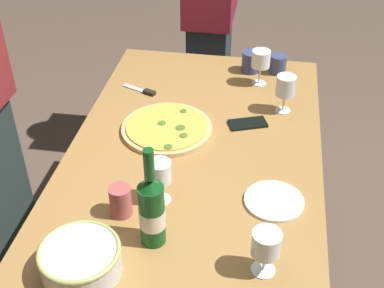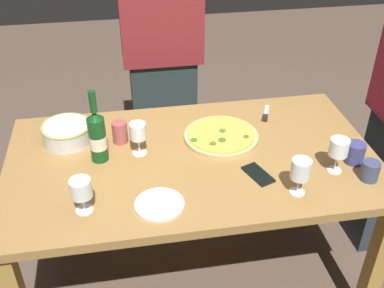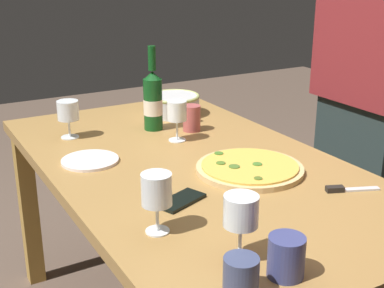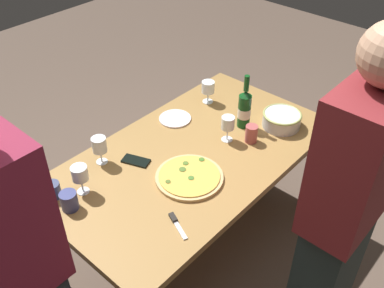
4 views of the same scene
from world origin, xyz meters
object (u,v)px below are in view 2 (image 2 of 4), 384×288
Objects in this scene: wine_glass_by_bottle at (138,132)px; side_plate at (159,204)px; cell_phone at (258,174)px; person_guest_left at (162,55)px; cup_spare at (120,132)px; dining_table at (192,173)px; pizza at (221,136)px; wine_bottle at (97,136)px; serving_bowl at (67,132)px; cup_ceramic at (370,171)px; wine_glass_far_left at (301,170)px; pizza_knife at (266,115)px; wine_glass_far_right at (81,189)px; wine_glass_near_pizza at (339,149)px; cup_amber at (355,153)px.

wine_glass_by_bottle reaches higher than side_plate.
person_guest_left reaches higher than cell_phone.
dining_table is at bearing -29.47° from cup_spare.
wine_glass_by_bottle is (-0.38, -0.06, 0.10)m from pizza.
wine_bottle reaches higher than cup_spare.
serving_bowl reaches higher than cell_phone.
cup_ceramic is 0.45m from cell_phone.
wine_bottle is 0.69m from cell_phone.
wine_glass_far_left reaches higher than pizza_knife.
wine_bottle is 0.17m from wine_glass_by_bottle.
wine_glass_far_left reaches higher than dining_table.
serving_bowl is 0.68× the size of wine_bottle.
wine_glass_far_left is at bearing -174.20° from cup_ceramic.
dining_table is at bearing -142.19° from pizza.
cup_spare is at bearing 126.84° from cell_phone.
serving_bowl reaches higher than pizza_knife.
serving_bowl is 1.56× the size of cell_phone.
wine_glass_by_bottle is 0.54m from cell_phone.
serving_bowl is 2.71× the size of cup_ceramic.
wine_glass_by_bottle is 0.80× the size of side_plate.
wine_glass_by_bottle is at bearing -16.00° from person_guest_left.
person_guest_left is (-0.71, 1.11, 0.08)m from cup_ceramic.
wine_bottle reaches higher than dining_table.
wine_bottle is 2.30× the size of wine_glass_far_right.
dining_table is at bearing 160.63° from wine_glass_near_pizza.
serving_bowl is 1.18m from wine_glass_near_pizza.
wine_glass_near_pizza is 0.09× the size of person_guest_left.
pizza_knife is (0.81, 0.23, -0.11)m from wine_bottle.
wine_glass_far_right reaches higher than cup_spare.
serving_bowl is at bearing -41.10° from person_guest_left.
serving_bowl is 2.20× the size of cup_spare.
cup_spare is at bearing 70.82° from wine_glass_far_right.
pizza_knife is (0.95, 0.06, -0.04)m from serving_bowl.
serving_bowl is 1.57× the size of wine_glass_far_right.
cell_phone is at bearing 15.31° from side_plate.
pizza is 0.73m from wine_glass_far_right.
pizza is 2.38× the size of cell_phone.
wine_bottle is 1.73× the size of side_plate.
cell_phone is at bearing -110.81° from pizza_knife.
wine_glass_near_pizza is at bearing -18.40° from wine_glass_by_bottle.
side_plate is at bearing -74.74° from cup_spare.
wine_glass_far_right is 1.14m from cup_ceramic.
dining_table is 17.37× the size of cup_amber.
pizza is 2.26× the size of wine_glass_by_bottle.
cup_amber is at bearing 93.24° from cup_ceramic.
cup_spare is 0.71× the size of cell_phone.
pizza_knife is (-0.26, 0.55, -0.04)m from cup_ceramic.
dining_table is 4.87× the size of wine_bottle.
person_guest_left is (-0.39, 1.15, 0.01)m from wine_glass_far_left.
pizza is at bearing 151.93° from cup_amber.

